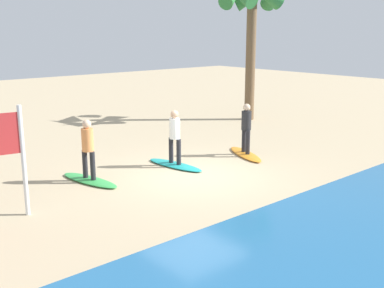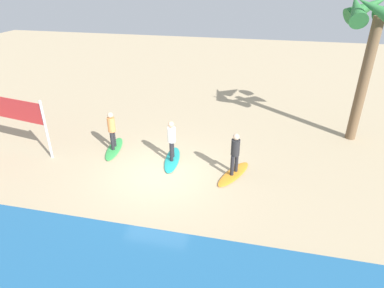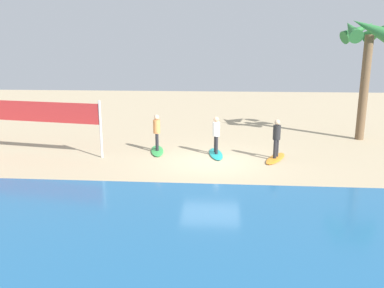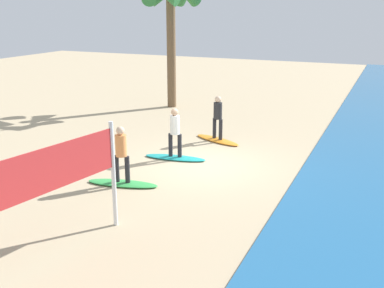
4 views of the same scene
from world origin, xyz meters
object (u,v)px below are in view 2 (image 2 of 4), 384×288
at_px(surfboard_teal, 172,160).
at_px(palm_tree, 378,24).
at_px(surfboard_orange, 234,174).
at_px(surfer_green, 112,128).
at_px(surfer_orange, 235,151).
at_px(surfboard_green, 114,149).
at_px(surfer_teal, 172,138).

bearing_deg(surfboard_teal, palm_tree, 109.37).
height_order(surfboard_orange, surfer_green, surfer_green).
bearing_deg(surfer_green, surfer_orange, 170.41).
bearing_deg(surfboard_orange, surfboard_green, -76.58).
xyz_separation_m(surfboard_orange, surfboard_teal, (2.57, -0.53, 0.00)).
distance_m(surfer_green, palm_tree, 11.50).
xyz_separation_m(surfer_teal, surfboard_green, (2.72, -0.36, -0.99)).
distance_m(surfer_orange, surfer_green, 5.36).
height_order(surfboard_teal, surfer_teal, surfer_teal).
bearing_deg(surfer_teal, surfer_orange, 168.27).
relative_size(surfer_teal, surfer_green, 1.00).
height_order(surfer_orange, surfboard_green, surfer_orange).
distance_m(surfer_orange, palm_tree, 7.69).
relative_size(surfer_green, palm_tree, 0.26).
height_order(surfboard_orange, surfboard_green, same).
xyz_separation_m(surfboard_teal, surfboard_green, (2.72, -0.36, 0.00)).
height_order(surfboard_orange, surfer_orange, surfer_orange).
bearing_deg(palm_tree, surfboard_orange, 41.47).
height_order(surfer_green, palm_tree, palm_tree).
distance_m(surfboard_teal, surfboard_green, 2.74).
relative_size(surfboard_orange, surfboard_teal, 1.00).
bearing_deg(surfer_teal, surfboard_green, -7.54).
bearing_deg(surfer_orange, surfboard_orange, -90.00).
xyz_separation_m(surfer_orange, surfer_green, (5.28, -0.89, 0.00)).
height_order(surfer_orange, surfboard_teal, surfer_orange).
height_order(surfer_teal, surfboard_green, surfer_teal).
relative_size(surfer_teal, surfboard_green, 0.78).
distance_m(surfboard_teal, surfer_teal, 0.99).
bearing_deg(palm_tree, surfer_teal, 27.00).
distance_m(surfboard_orange, surfer_orange, 0.99).
relative_size(surfer_orange, surfer_green, 1.00).
bearing_deg(surfer_green, surfboard_orange, 170.41).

